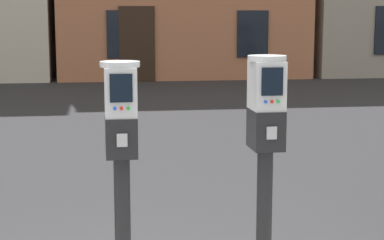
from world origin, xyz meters
TOP-DOWN VIEW (x-y plane):
  - parking_meter_near_kerb at (-0.02, -0.24)m, footprint 0.22×0.25m
  - parking_meter_twin_adjacent at (0.79, -0.24)m, footprint 0.22×0.25m

SIDE VIEW (x-z plane):
  - parking_meter_near_kerb at x=-0.02m, z-range 0.42..1.88m
  - parking_meter_twin_adjacent at x=0.79m, z-range 0.42..1.91m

